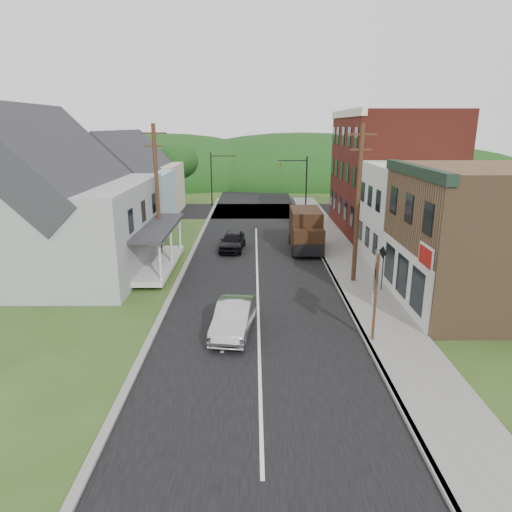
{
  "coord_description": "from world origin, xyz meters",
  "views": [
    {
      "loc": [
        -0.22,
        -21.69,
        8.82
      ],
      "look_at": [
        -0.09,
        1.51,
        2.2
      ],
      "focal_mm": 32.0,
      "sensor_mm": 36.0,
      "label": 1
    }
  ],
  "objects_px": {
    "dark_sedan": "(233,241)",
    "warning_sign": "(383,262)",
    "silver_sedan": "(234,318)",
    "route_sign_cluster": "(375,285)",
    "delivery_van": "(306,230)"
  },
  "relations": [
    {
      "from": "delivery_van",
      "to": "warning_sign",
      "type": "relative_size",
      "value": 2.15
    },
    {
      "from": "dark_sedan",
      "to": "warning_sign",
      "type": "xyz_separation_m",
      "value": [
        8.54,
        -8.89,
        1.05
      ]
    },
    {
      "from": "silver_sedan",
      "to": "delivery_van",
      "type": "bearing_deg",
      "value": 78.48
    },
    {
      "from": "silver_sedan",
      "to": "route_sign_cluster",
      "type": "bearing_deg",
      "value": -2.05
    },
    {
      "from": "dark_sedan",
      "to": "route_sign_cluster",
      "type": "xyz_separation_m",
      "value": [
        6.51,
        -14.9,
        1.89
      ]
    },
    {
      "from": "delivery_van",
      "to": "warning_sign",
      "type": "distance_m",
      "value": 9.47
    },
    {
      "from": "silver_sedan",
      "to": "delivery_van",
      "type": "distance_m",
      "value": 14.78
    },
    {
      "from": "dark_sedan",
      "to": "warning_sign",
      "type": "distance_m",
      "value": 12.38
    },
    {
      "from": "silver_sedan",
      "to": "route_sign_cluster",
      "type": "xyz_separation_m",
      "value": [
        5.84,
        -0.94,
        1.88
      ]
    },
    {
      "from": "delivery_van",
      "to": "warning_sign",
      "type": "height_order",
      "value": "delivery_van"
    },
    {
      "from": "silver_sedan",
      "to": "dark_sedan",
      "type": "distance_m",
      "value": 13.98
    },
    {
      "from": "warning_sign",
      "to": "dark_sedan",
      "type": "bearing_deg",
      "value": 112.32
    },
    {
      "from": "route_sign_cluster",
      "to": "delivery_van",
      "type": "bearing_deg",
      "value": 109.6
    },
    {
      "from": "silver_sedan",
      "to": "delivery_van",
      "type": "height_order",
      "value": "delivery_van"
    },
    {
      "from": "silver_sedan",
      "to": "warning_sign",
      "type": "xyz_separation_m",
      "value": [
        7.87,
        5.07,
        1.03
      ]
    }
  ]
}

